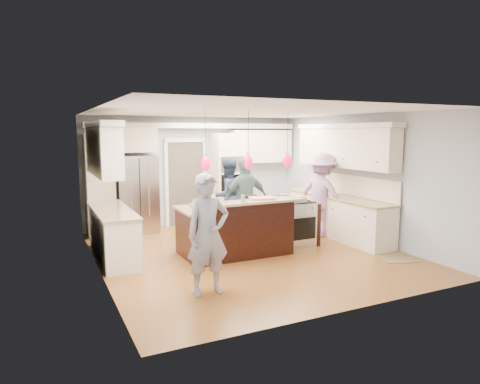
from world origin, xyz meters
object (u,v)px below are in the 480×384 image
object	(u,v)px
island_range	(295,223)
person_bar_end	(208,234)
refrigerator	(137,194)
person_far_left	(228,196)
kitchen_island	(235,229)

from	to	relation	value
island_range	person_bar_end	xyz separation A→B (m)	(-2.62, -1.77, 0.42)
island_range	refrigerator	bearing A→B (deg)	137.41
island_range	person_far_left	distance (m)	1.75
refrigerator	person_bar_end	distance (m)	4.27
kitchen_island	person_bar_end	size ratio (longest dim) A/B	1.20
person_bar_end	refrigerator	bearing A→B (deg)	89.87
kitchen_island	island_range	size ratio (longest dim) A/B	2.28
kitchen_island	island_range	xyz separation A→B (m)	(1.41, 0.08, -0.03)
island_range	person_far_left	xyz separation A→B (m)	(-0.87, 1.45, 0.42)
refrigerator	island_range	distance (m)	3.71
kitchen_island	person_far_left	world-z (taller)	person_far_left
refrigerator	kitchen_island	xyz separation A→B (m)	(1.30, -2.57, -0.41)
kitchen_island	person_bar_end	xyz separation A→B (m)	(-1.21, -1.70, 0.39)
refrigerator	kitchen_island	world-z (taller)	refrigerator
refrigerator	kitchen_island	bearing A→B (deg)	-63.10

